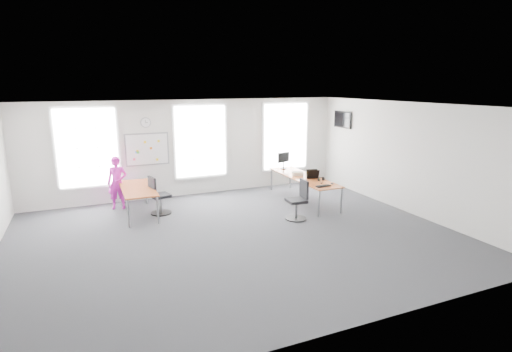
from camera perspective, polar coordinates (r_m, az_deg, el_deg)
name	(u,v)px	position (r m, az deg, el deg)	size (l,w,h in m)	color
floor	(236,237)	(9.39, -2.81, -8.64)	(10.00, 10.00, 0.00)	#2B2B31
ceiling	(235,106)	(8.74, -3.03, 9.96)	(10.00, 10.00, 0.00)	white
wall_back	(191,148)	(12.71, -9.24, 3.97)	(10.00, 10.00, 0.00)	silver
wall_front	(340,234)	(5.53, 11.88, -8.10)	(10.00, 10.00, 0.00)	silver
wall_right	(408,158)	(11.63, 20.85, 2.45)	(10.00, 10.00, 0.00)	silver
window_left	(87,148)	(12.28, -22.95, 3.74)	(1.60, 0.06, 2.20)	silver
window_mid	(201,141)	(12.73, -7.93, 4.94)	(1.60, 0.06, 2.20)	silver
window_right	(285,136)	(13.82, 4.20, 5.66)	(1.60, 0.06, 2.20)	silver
desk_right	(303,178)	(12.07, 6.77, -0.30)	(0.82, 3.08, 0.75)	#B4572A
desk_left	(137,190)	(11.17, -16.57, -1.91)	(0.82, 2.06, 0.75)	#B4572A
chair_right	(298,202)	(10.48, 6.07, -3.73)	(0.56, 0.56, 1.04)	black
chair_left	(158,198)	(11.13, -13.79, -3.01)	(0.57, 0.57, 1.05)	black
person	(117,183)	(11.88, -19.20, -0.92)	(0.55, 0.36, 1.50)	#CD1EAB
whiteboard	(147,149)	(12.42, -15.27, 3.70)	(1.20, 0.03, 0.90)	white
wall_clock	(146,123)	(12.32, -15.50, 7.37)	(0.30, 0.30, 0.04)	gray
tv	(343,119)	(13.79, 12.28, 7.89)	(0.06, 0.90, 0.55)	black
keyboard	(323,186)	(10.97, 9.61, -1.43)	(0.43, 0.15, 0.02)	black
mouse	(332,183)	(11.26, 10.78, -1.05)	(0.07, 0.11, 0.04)	black
lens_cap	(321,183)	(11.32, 9.32, -1.00)	(0.07, 0.07, 0.01)	black
headphones	(321,179)	(11.59, 9.27, -0.43)	(0.19, 0.10, 0.11)	black
laptop_sleeve	(313,174)	(11.79, 8.10, 0.25)	(0.35, 0.25, 0.27)	black
paper_stack	(298,174)	(12.19, 5.98, 0.35)	(0.32, 0.24, 0.11)	beige
monitor	(284,159)	(13.03, 3.97, 2.44)	(0.48, 0.21, 0.55)	black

